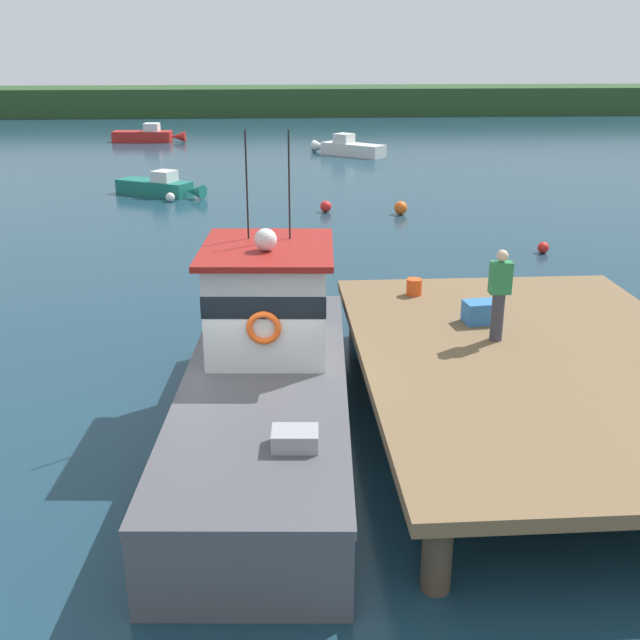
{
  "coord_description": "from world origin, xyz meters",
  "views": [
    {
      "loc": [
        0.34,
        -11.33,
        6.08
      ],
      "look_at": [
        1.2,
        1.45,
        1.4
      ],
      "focal_mm": 42.38,
      "sensor_mm": 36.0,
      "label": 1
    }
  ],
  "objects": [
    {
      "name": "ground_plane",
      "position": [
        0.0,
        0.0,
        0.0
      ],
      "size": [
        200.0,
        200.0,
        0.0
      ],
      "primitive_type": "plane",
      "color": "#193847"
    },
    {
      "name": "dock",
      "position": [
        4.8,
        0.0,
        1.07
      ],
      "size": [
        6.0,
        9.0,
        1.2
      ],
      "color": "#4C3D2D",
      "rests_on": "ground"
    },
    {
      "name": "main_fishing_boat",
      "position": [
        0.24,
        0.02,
        1.01
      ],
      "size": [
        3.09,
        9.9,
        4.8
      ],
      "color": "#4C4C51",
      "rests_on": "ground"
    },
    {
      "name": "crate_single_far",
      "position": [
        4.21,
        1.67,
        1.4
      ],
      "size": [
        0.65,
        0.51,
        0.41
      ],
      "primitive_type": "cube",
      "rotation": [
        0.0,
        0.0,
        0.12
      ],
      "color": "#3370B2",
      "rests_on": "dock"
    },
    {
      "name": "bait_bucket",
      "position": [
        3.29,
        3.4,
        1.37
      ],
      "size": [
        0.32,
        0.32,
        0.34
      ],
      "primitive_type": "cylinder",
      "color": "#E04C19",
      "rests_on": "dock"
    },
    {
      "name": "deckhand_by_the_boat",
      "position": [
        4.25,
        0.78,
        2.06
      ],
      "size": [
        0.36,
        0.22,
        1.63
      ],
      "color": "#383842",
      "rests_on": "dock"
    },
    {
      "name": "moored_boat_far_left",
      "position": [
        -7.67,
        40.55,
        0.42
      ],
      "size": [
        4.82,
        1.52,
        1.21
      ],
      "color": "red",
      "rests_on": "ground"
    },
    {
      "name": "moored_boat_outer_mooring",
      "position": [
        -4.35,
        21.34,
        0.37
      ],
      "size": [
        4.06,
        2.79,
        1.07
      ],
      "color": "#196B5B",
      "rests_on": "ground"
    },
    {
      "name": "moored_boat_off_the_point",
      "position": [
        4.99,
        33.23,
        0.42
      ],
      "size": [
        4.24,
        3.82,
        1.21
      ],
      "color": "silver",
      "rests_on": "ground"
    },
    {
      "name": "mooring_buoy_inshore",
      "position": [
        2.49,
        17.4,
        0.22
      ],
      "size": [
        0.44,
        0.44,
        0.44
      ],
      "primitive_type": "sphere",
      "color": "red",
      "rests_on": "ground"
    },
    {
      "name": "mooring_buoy_outer",
      "position": [
        5.3,
        16.79,
        0.25
      ],
      "size": [
        0.5,
        0.5,
        0.5
      ],
      "primitive_type": "sphere",
      "color": "#EA5B19",
      "rests_on": "ground"
    },
    {
      "name": "mooring_buoy_channel_marker",
      "position": [
        -3.74,
        19.86,
        0.19
      ],
      "size": [
        0.37,
        0.37,
        0.37
      ],
      "primitive_type": "sphere",
      "color": "silver",
      "rests_on": "ground"
    },
    {
      "name": "mooring_buoy_spare_mooring",
      "position": [
        8.77,
        10.86,
        0.18
      ],
      "size": [
        0.35,
        0.35,
        0.35
      ],
      "primitive_type": "sphere",
      "color": "red",
      "rests_on": "ground"
    },
    {
      "name": "far_shoreline",
      "position": [
        0.0,
        62.0,
        1.2
      ],
      "size": [
        120.0,
        8.0,
        2.4
      ],
      "primitive_type": "cube",
      "color": "#284723",
      "rests_on": "ground"
    }
  ]
}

